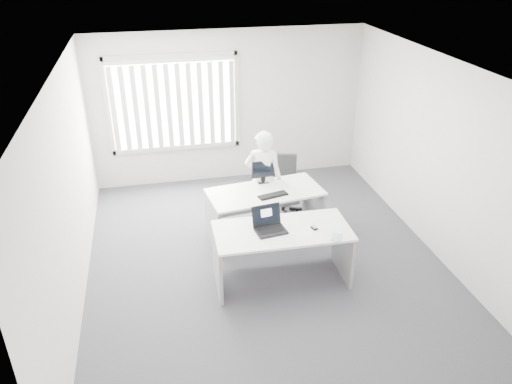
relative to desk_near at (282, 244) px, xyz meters
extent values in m
plane|color=#58575F|center=(-0.11, 0.41, -0.58)|extent=(6.00, 6.00, 0.00)
cube|color=beige|center=(-0.11, 3.41, 0.82)|extent=(5.00, 0.02, 2.80)
cube|color=beige|center=(-0.11, -2.59, 0.82)|extent=(5.00, 0.02, 2.80)
cube|color=beige|center=(-2.61, 0.41, 0.82)|extent=(0.02, 6.00, 2.80)
cube|color=beige|center=(2.39, 0.41, 0.82)|extent=(0.02, 6.00, 2.80)
cube|color=white|center=(-0.11, 0.41, 2.22)|extent=(5.00, 6.00, 0.02)
cube|color=#B8B8B3|center=(-1.11, 3.37, 0.97)|extent=(2.32, 0.06, 1.76)
cube|color=white|center=(0.00, 0.00, 0.21)|extent=(1.79, 0.87, 0.03)
cube|color=#A2A2A5|center=(-0.87, 0.02, -0.20)|extent=(0.06, 0.77, 0.78)
cube|color=#A2A2A5|center=(0.87, -0.02, -0.20)|extent=(0.06, 0.77, 0.78)
cube|color=white|center=(0.05, 1.17, 0.18)|extent=(1.80, 1.02, 0.03)
cube|color=#A2A2A5|center=(-0.78, 1.06, -0.21)|extent=(0.14, 0.74, 0.75)
cube|color=#A2A2A5|center=(0.88, 1.28, -0.21)|extent=(0.14, 0.74, 0.75)
cylinder|color=black|center=(0.54, 1.88, -0.55)|extent=(0.68, 0.68, 0.07)
cylinder|color=black|center=(0.54, 1.88, -0.37)|extent=(0.06, 0.06, 0.42)
cube|color=black|center=(0.54, 1.88, -0.16)|extent=(0.53, 0.53, 0.06)
cube|color=black|center=(0.60, 2.06, 0.13)|extent=(0.40, 0.17, 0.50)
imported|color=white|center=(0.11, 1.56, 0.22)|extent=(0.68, 0.55, 1.60)
cube|color=white|center=(0.29, -0.14, 0.23)|extent=(0.39, 0.34, 0.00)
cube|color=white|center=(0.62, -0.33, 0.23)|extent=(0.21, 0.23, 0.01)
cube|color=black|center=(0.12, 0.99, 0.21)|extent=(0.47, 0.25, 0.02)
camera|label=1|loc=(-1.53, -5.33, 3.64)|focal=35.00mm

